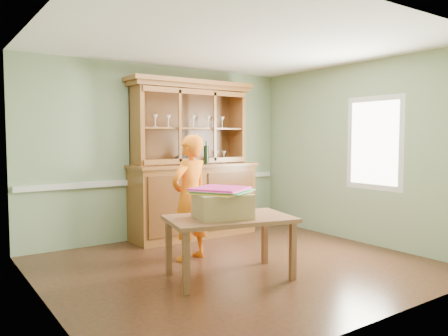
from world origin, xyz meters
TOP-DOWN VIEW (x-y plane):
  - floor at (0.00, 0.00)m, footprint 4.50×4.50m
  - ceiling at (0.00, 0.00)m, footprint 4.50×4.50m
  - wall_back at (0.00, 2.00)m, footprint 4.50×0.00m
  - wall_left at (-2.25, 0.00)m, footprint 0.00×4.00m
  - wall_right at (2.25, 0.00)m, footprint 0.00×4.00m
  - wall_front at (0.00, -2.00)m, footprint 4.50×0.00m
  - chair_rail at (0.00, 1.98)m, footprint 4.41×0.05m
  - framed_map at (-2.23, 0.30)m, footprint 0.03×0.60m
  - window_panel at (2.23, -0.30)m, footprint 0.03×0.96m
  - china_hutch at (0.38, 1.72)m, footprint 2.10×0.69m
  - dining_table at (-0.35, -0.31)m, footprint 1.53×1.12m
  - cardboard_box at (-0.45, -0.32)m, footprint 0.68×0.59m
  - kite_stack at (-0.43, -0.27)m, footprint 0.73×0.73m
  - person at (-0.34, 0.58)m, footprint 0.67×0.53m

SIDE VIEW (x-z plane):
  - floor at x=0.00m, z-range 0.00..0.00m
  - dining_table at x=-0.35m, z-range 0.26..0.95m
  - person at x=-0.34m, z-range 0.00..1.61m
  - cardboard_box at x=-0.45m, z-range 0.69..0.96m
  - china_hutch at x=0.38m, z-range -0.37..2.10m
  - chair_rail at x=0.00m, z-range 0.86..0.94m
  - kite_stack at x=-0.43m, z-range 0.96..1.03m
  - wall_back at x=0.00m, z-range -0.90..3.60m
  - wall_left at x=-2.25m, z-range -0.65..3.35m
  - wall_right at x=2.25m, z-range -0.65..3.35m
  - wall_front at x=0.00m, z-range -0.90..3.60m
  - window_panel at x=2.23m, z-range 0.82..2.18m
  - framed_map at x=-2.23m, z-range 1.32..1.78m
  - ceiling at x=0.00m, z-range 2.70..2.70m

